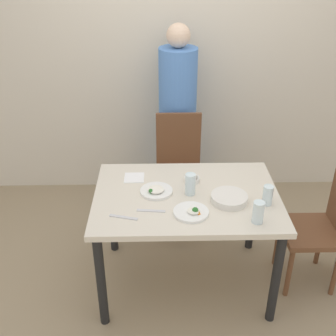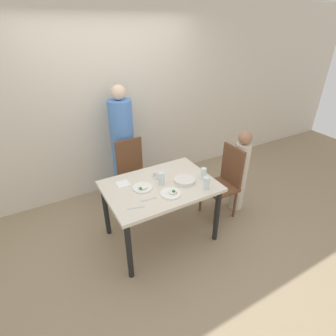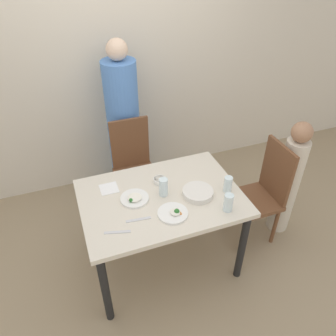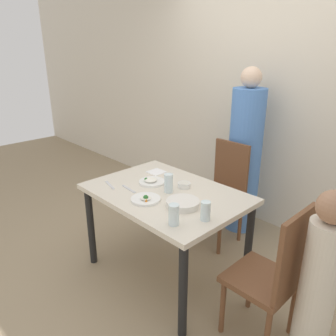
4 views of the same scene
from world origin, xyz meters
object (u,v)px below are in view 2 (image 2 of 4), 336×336
(chair_adult_spot, at_px, (133,173))
(bowl_curry, at_px, (185,180))
(chair_child_spot, at_px, (224,181))
(person_adult, at_px, (123,148))
(glass_water_tall, at_px, (204,173))
(plate_rice_adult, at_px, (171,193))
(person_child, at_px, (240,173))

(chair_adult_spot, relative_size, bowl_curry, 4.14)
(chair_child_spot, relative_size, person_adult, 0.59)
(chair_child_spot, xyz_separation_m, bowl_curry, (-0.69, -0.09, 0.27))
(bowl_curry, bearing_deg, person_adult, 103.39)
(chair_child_spot, distance_m, glass_water_tall, 0.56)
(chair_adult_spot, xyz_separation_m, bowl_curry, (0.28, -0.87, 0.27))
(chair_child_spot, xyz_separation_m, plate_rice_adult, (-0.95, -0.22, 0.26))
(person_adult, height_order, glass_water_tall, person_adult)
(person_adult, xyz_separation_m, person_child, (1.24, -1.10, -0.21))
(chair_child_spot, bearing_deg, bowl_curry, -82.59)
(chair_adult_spot, relative_size, glass_water_tall, 7.51)
(chair_adult_spot, xyz_separation_m, chair_child_spot, (0.98, -0.78, 0.00))
(person_child, height_order, plate_rice_adult, person_child)
(bowl_curry, xyz_separation_m, plate_rice_adult, (-0.25, -0.13, -0.01))
(plate_rice_adult, bearing_deg, bowl_curry, 27.70)
(chair_adult_spot, bearing_deg, plate_rice_adult, -88.19)
(plate_rice_adult, bearing_deg, chair_adult_spot, 91.81)
(person_adult, xyz_separation_m, glass_water_tall, (0.52, -1.23, 0.06))
(chair_child_spot, xyz_separation_m, person_adult, (-0.98, 1.10, 0.25))
(chair_adult_spot, distance_m, chair_child_spot, 1.25)
(person_child, xyz_separation_m, glass_water_tall, (-0.72, -0.12, 0.26))
(chair_child_spot, height_order, person_adult, person_adult)
(glass_water_tall, bearing_deg, chair_adult_spot, 120.05)
(chair_adult_spot, distance_m, bowl_curry, 0.95)
(bowl_curry, bearing_deg, chair_child_spot, 7.41)
(person_adult, bearing_deg, person_child, -41.66)
(chair_adult_spot, height_order, glass_water_tall, chair_adult_spot)
(chair_child_spot, distance_m, person_adult, 1.50)
(chair_adult_spot, xyz_separation_m, person_child, (1.24, -0.78, 0.04))
(bowl_curry, height_order, plate_rice_adult, plate_rice_adult)
(chair_adult_spot, distance_m, plate_rice_adult, 1.03)
(chair_child_spot, bearing_deg, person_child, 90.00)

